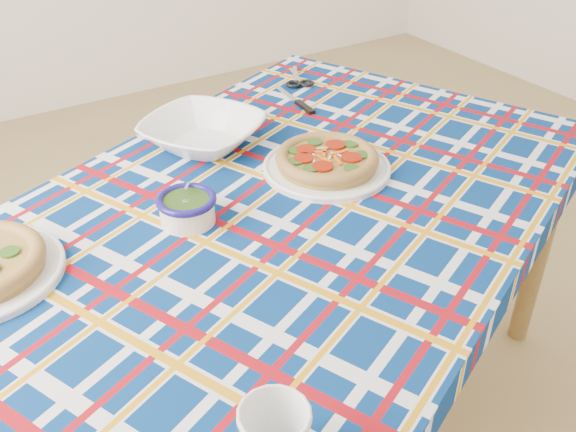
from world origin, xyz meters
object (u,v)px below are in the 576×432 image
dining_table (283,231)px  pesto_bowl (187,206)px  serving_bowl (203,133)px  main_focaccia_plate (327,159)px

dining_table → pesto_bowl: bearing=144.5°
dining_table → serving_bowl: serving_bowl is taller
pesto_bowl → serving_bowl: bearing=58.6°
pesto_bowl → serving_bowl: size_ratio=0.44×
pesto_bowl → serving_bowl: (0.17, 0.28, -0.00)m
main_focaccia_plate → serving_bowl: (-0.18, 0.26, 0.00)m
main_focaccia_plate → pesto_bowl: pesto_bowl is taller
serving_bowl → dining_table: bearing=-85.8°
main_focaccia_plate → pesto_bowl: size_ratio=2.49×
pesto_bowl → main_focaccia_plate: bearing=3.6°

